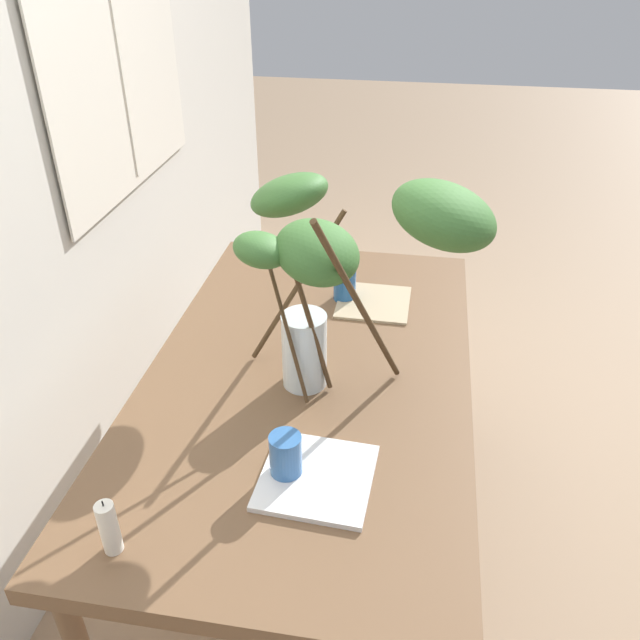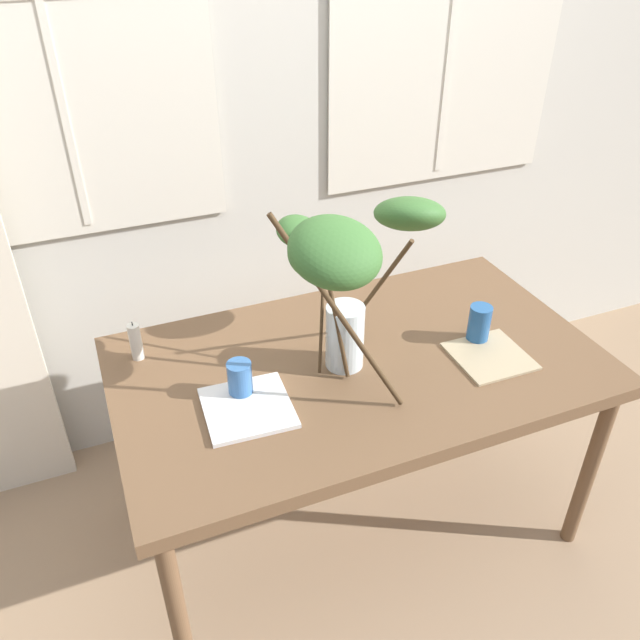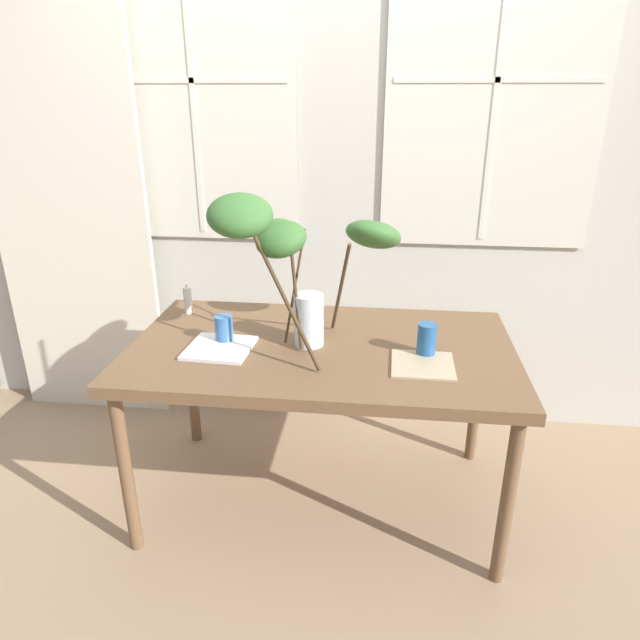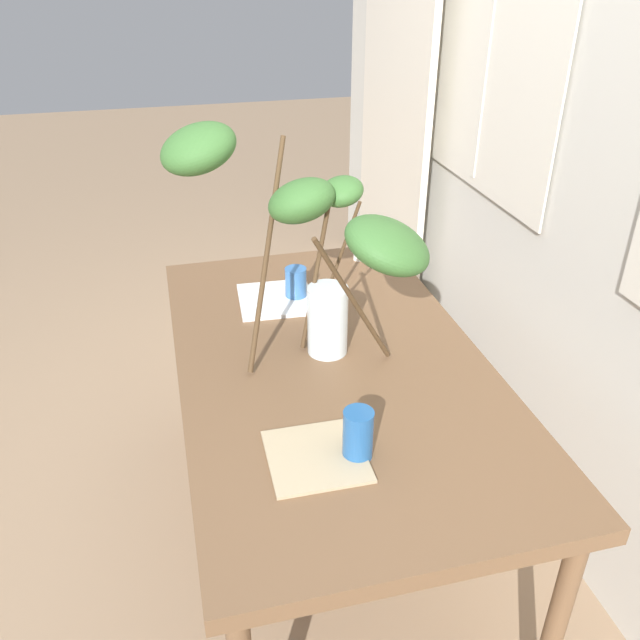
# 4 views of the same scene
# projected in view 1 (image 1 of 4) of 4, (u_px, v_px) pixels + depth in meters

# --- Properties ---
(ground) EXTENTS (14.00, 14.00, 0.00)m
(ground) POSITION_uv_depth(u_px,v_px,m) (310.00, 550.00, 2.15)
(ground) COLOR #9E7F60
(dining_table) EXTENTS (1.50, 0.87, 0.74)m
(dining_table) POSITION_uv_depth(u_px,v_px,m) (308.00, 389.00, 1.79)
(dining_table) COLOR brown
(dining_table) RESTS_ON ground
(vase_with_branches) EXTENTS (0.69, 0.68, 0.67)m
(vase_with_branches) POSITION_uv_depth(u_px,v_px,m) (332.00, 251.00, 1.48)
(vase_with_branches) COLOR silver
(vase_with_branches) RESTS_ON dining_table
(drinking_glass_blue_left) EXTENTS (0.07, 0.07, 0.11)m
(drinking_glass_blue_left) POSITION_uv_depth(u_px,v_px,m) (286.00, 457.00, 1.40)
(drinking_glass_blue_left) COLOR #386BAD
(drinking_glass_blue_left) RESTS_ON dining_table
(drinking_glass_blue_right) EXTENTS (0.07, 0.07, 0.13)m
(drinking_glass_blue_right) POSITION_uv_depth(u_px,v_px,m) (345.00, 281.00, 2.05)
(drinking_glass_blue_right) COLOR #235693
(drinking_glass_blue_right) RESTS_ON dining_table
(plate_square_left) EXTENTS (0.25, 0.25, 0.01)m
(plate_square_left) POSITION_uv_depth(u_px,v_px,m) (317.00, 477.00, 1.42)
(plate_square_left) COLOR white
(plate_square_left) RESTS_ON dining_table
(plate_square_right) EXTENTS (0.23, 0.23, 0.01)m
(plate_square_right) POSITION_uv_depth(u_px,v_px,m) (373.00, 302.00, 2.06)
(plate_square_right) COLOR tan
(plate_square_right) RESTS_ON dining_table
(pillar_candle) EXTENTS (0.04, 0.04, 0.13)m
(pillar_candle) POSITION_uv_depth(u_px,v_px,m) (109.00, 528.00, 1.24)
(pillar_candle) COLOR silver
(pillar_candle) RESTS_ON dining_table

